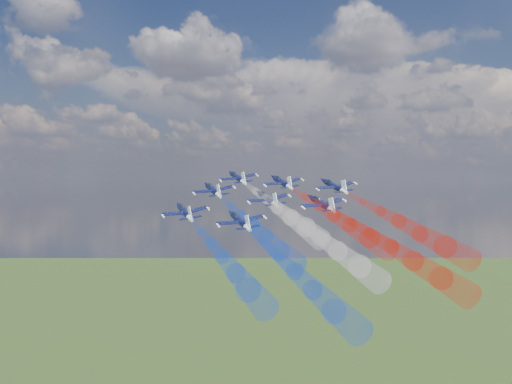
% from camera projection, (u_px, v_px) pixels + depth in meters
% --- Properties ---
extents(jet_lead, '(17.69, 17.75, 8.59)m').
position_uv_depth(jet_lead, '(238.00, 178.00, 153.09)').
color(jet_lead, black).
extents(trail_lead, '(32.80, 32.36, 15.83)m').
position_uv_depth(trail_lead, '(278.00, 208.00, 129.22)').
color(trail_lead, white).
extents(jet_inner_left, '(17.69, 17.75, 8.59)m').
position_uv_depth(jet_inner_left, '(213.00, 190.00, 141.15)').
color(jet_inner_left, black).
extents(trail_inner_left, '(32.80, 32.36, 15.83)m').
position_uv_depth(trail_inner_left, '(252.00, 226.00, 117.28)').
color(trail_inner_left, blue).
extents(jet_inner_right, '(17.69, 17.75, 8.59)m').
position_uv_depth(jet_inner_right, '(282.00, 182.00, 146.04)').
color(jet_inner_right, black).
extents(trail_inner_right, '(32.80, 32.36, 15.83)m').
position_uv_depth(trail_inner_right, '(333.00, 215.00, 122.17)').
color(trail_inner_right, red).
extents(jet_outer_left, '(17.69, 17.75, 8.59)m').
position_uv_depth(jet_outer_left, '(185.00, 212.00, 128.35)').
color(jet_outer_left, black).
extents(trail_outer_left, '(32.80, 32.36, 15.83)m').
position_uv_depth(trail_outer_left, '(223.00, 257.00, 104.47)').
color(trail_outer_left, blue).
extents(jet_center_third, '(17.69, 17.75, 8.59)m').
position_uv_depth(jet_center_third, '(267.00, 199.00, 135.33)').
color(jet_center_third, black).
extents(trail_center_third, '(32.80, 32.36, 15.83)m').
position_uv_depth(trail_center_third, '(321.00, 238.00, 111.45)').
color(trail_center_third, white).
extents(jet_outer_right, '(17.69, 17.75, 8.59)m').
position_uv_depth(jet_outer_right, '(334.00, 186.00, 139.35)').
color(jet_outer_right, black).
extents(trail_outer_right, '(32.80, 32.36, 15.83)m').
position_uv_depth(trail_outer_right, '(399.00, 222.00, 115.48)').
color(trail_outer_right, red).
extents(jet_rear_left, '(17.69, 17.75, 8.59)m').
position_uv_depth(jet_rear_left, '(240.00, 221.00, 120.22)').
color(jet_rear_left, black).
extents(trail_rear_left, '(32.80, 32.36, 15.83)m').
position_uv_depth(trail_rear_left, '(295.00, 272.00, 96.35)').
color(trail_rear_left, blue).
extents(jet_rear_right, '(17.69, 17.75, 8.59)m').
position_uv_depth(jet_rear_right, '(322.00, 204.00, 128.34)').
color(jet_rear_right, black).
extents(trail_rear_right, '(32.80, 32.36, 15.83)m').
position_uv_depth(trail_rear_right, '(391.00, 247.00, 104.47)').
color(trail_rear_right, red).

